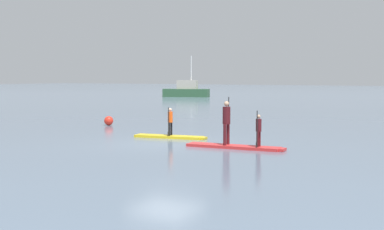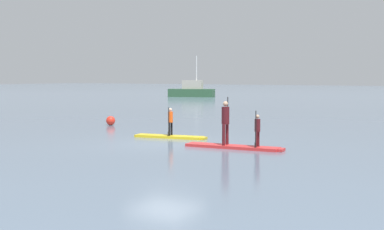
{
  "view_description": "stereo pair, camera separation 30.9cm",
  "coord_description": "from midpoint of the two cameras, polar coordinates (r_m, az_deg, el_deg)",
  "views": [
    {
      "loc": [
        10.53,
        -16.03,
        2.49
      ],
      "look_at": [
        0.17,
        1.63,
        0.96
      ],
      "focal_mm": 49.1,
      "sensor_mm": 36.0,
      "label": 1
    },
    {
      "loc": [
        10.8,
        -15.87,
        2.49
      ],
      "look_at": [
        0.17,
        1.63,
        0.96
      ],
      "focal_mm": 49.1,
      "sensor_mm": 36.0,
      "label": 2
    }
  ],
  "objects": [
    {
      "name": "paddleboard_far",
      "position": [
        18.14,
        5.07,
        -3.47
      ],
      "size": [
        3.52,
        0.92,
        0.1
      ],
      "color": "red",
      "rests_on": "ground"
    },
    {
      "name": "paddler_child_solo",
      "position": [
        21.0,
        -1.95,
        -0.55
      ],
      "size": [
        0.23,
        0.39,
        1.14
      ],
      "color": "black",
      "rests_on": "paddleboard_near"
    },
    {
      "name": "mooring_buoy_mid",
      "position": [
        26.79,
        -8.5,
        -0.61
      ],
      "size": [
        0.46,
        0.46,
        0.46
      ],
      "primitive_type": "sphere",
      "color": "red",
      "rests_on": "ground"
    },
    {
      "name": "paddleboard_near",
      "position": [
        21.08,
        -1.93,
        -2.37
      ],
      "size": [
        3.03,
        1.07,
        0.1
      ],
      "color": "gold",
      "rests_on": "ground"
    },
    {
      "name": "ground_plane",
      "position": [
        19.35,
        -2.48,
        -3.12
      ],
      "size": [
        240.0,
        240.0,
        0.0
      ],
      "primitive_type": "plane",
      "color": "slate"
    },
    {
      "name": "paddler_adult",
      "position": [
        18.16,
        4.15,
        -0.54
      ],
      "size": [
        0.29,
        0.49,
        1.66
      ],
      "color": "#4C1419",
      "rests_on": "paddleboard_far"
    },
    {
      "name": "fishing_boat_green_midground",
      "position": [
        62.27,
        0.12,
        2.65
      ],
      "size": [
        5.63,
        3.02,
        4.85
      ],
      "color": "#2D5638",
      "rests_on": "ground"
    },
    {
      "name": "paddler_child_front",
      "position": [
        17.77,
        7.6,
        -1.5
      ],
      "size": [
        0.21,
        0.39,
        1.24
      ],
      "color": "#4C1419",
      "rests_on": "paddleboard_far"
    }
  ]
}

